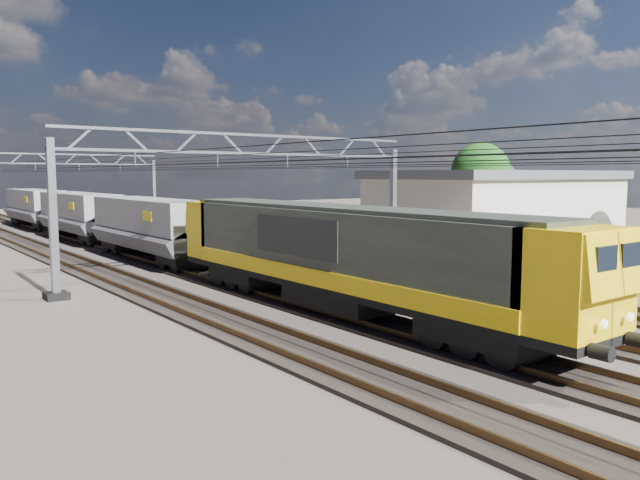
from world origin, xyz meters
TOP-DOWN VIEW (x-y plane):
  - ground at (0.00, 0.00)m, footprint 160.00×160.00m
  - track_outer_west at (-6.00, 0.00)m, footprint 2.60×140.00m
  - track_loco at (-2.00, 0.00)m, footprint 2.60×140.00m
  - track_inner_east at (2.00, 0.00)m, footprint 2.60×140.00m
  - track_outer_east at (6.00, 0.00)m, footprint 2.60×140.00m
  - catenary_gantry_mid at (0.00, 4.00)m, footprint 19.90×0.90m
  - catenary_gantry_far at (0.00, 40.00)m, footprint 19.90×0.90m
  - overhead_wires at (0.00, 8.00)m, footprint 12.03×140.00m
  - locomotive at (-2.00, -5.33)m, footprint 2.76×21.10m
  - hopper_wagon_lead at (-2.00, 12.37)m, footprint 3.38×13.00m
  - hopper_wagon_mid at (-2.00, 26.57)m, footprint 3.38×13.00m
  - hopper_wagon_third at (-2.00, 40.77)m, footprint 3.38×13.00m
  - industrial_shed at (22.00, 6.00)m, footprint 18.60×10.60m
  - tree_far at (30.32, 13.79)m, footprint 5.78×5.38m

SIDE VIEW (x-z plane):
  - ground at x=0.00m, z-range 0.00..0.00m
  - track_outer_west at x=-6.00m, z-range -0.08..0.22m
  - track_loco at x=-2.00m, z-range -0.08..0.22m
  - track_inner_east at x=2.00m, z-range -0.08..0.22m
  - track_outer_east at x=6.00m, z-range -0.08..0.22m
  - hopper_wagon_lead at x=-2.00m, z-range 0.60..3.86m
  - hopper_wagon_mid at x=-2.00m, z-range 0.60..3.86m
  - hopper_wagon_third at x=-2.00m, z-range 0.60..3.86m
  - locomotive at x=-2.00m, z-range 0.52..4.14m
  - industrial_shed at x=22.00m, z-range 0.03..5.43m
  - catenary_gantry_mid at x=0.00m, z-range 0.35..7.46m
  - catenary_gantry_far at x=0.00m, z-range 0.35..7.46m
  - tree_far at x=30.32m, z-range 1.10..9.12m
  - overhead_wires at x=0.00m, z-range 5.48..6.02m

